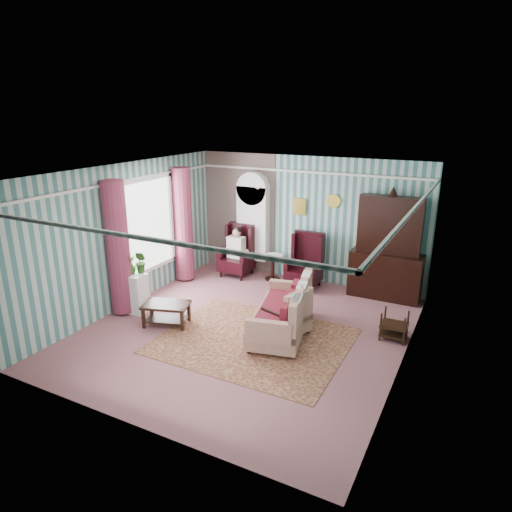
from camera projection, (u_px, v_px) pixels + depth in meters
The scene contains 17 objects.
floor at pixel (247, 330), 8.41m from camera, with size 6.00×6.00×0.00m, color #95575F.
room_shell at pixel (220, 219), 8.21m from camera, with size 5.53×6.02×2.91m.
bookcase at pixel (253, 229), 11.06m from camera, with size 0.80×0.28×2.24m, color white.
dresser_hutch at pixel (388, 245), 9.52m from camera, with size 1.50×0.56×2.36m, color black.
wingback_left at pixel (236, 251), 10.99m from camera, with size 0.76×0.80×1.25m, color black.
wingback_right at pixel (304, 262), 10.23m from camera, with size 0.76×0.80×1.25m, color black.
seated_woman at pixel (236, 252), 11.00m from camera, with size 0.44×0.40×1.18m, color beige, non-canonical shape.
round_side_table at pixel (273, 267), 10.82m from camera, with size 0.50×0.50×0.60m, color black.
nest_table at pixel (394, 325), 8.02m from camera, with size 0.45×0.38×0.54m, color black.
plant_stand at pixel (133, 293), 9.08m from camera, with size 0.55×0.35×0.80m, color silver.
rug at pixel (254, 340), 8.03m from camera, with size 3.20×2.60×0.01m, color #491F18.
sofa at pixel (281, 307), 8.17m from camera, with size 1.96×1.10×1.02m, color beige.
floral_armchair at pixel (286, 310), 8.13m from camera, with size 0.74×0.80×0.93m, color #B4A68B.
coffee_table at pixel (167, 314), 8.56m from camera, with size 0.85×0.51×0.43m, color black.
potted_plant_a at pixel (125, 265), 8.85m from camera, with size 0.37×0.32×0.41m, color #1E571B.
potted_plant_b at pixel (141, 262), 8.95m from camera, with size 0.25×0.20×0.45m, color #264E18.
potted_plant_c at pixel (131, 265), 8.93m from camera, with size 0.20×0.20×0.35m, color #174B1A.
Camera 1 is at (3.62, -6.66, 3.90)m, focal length 32.00 mm.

